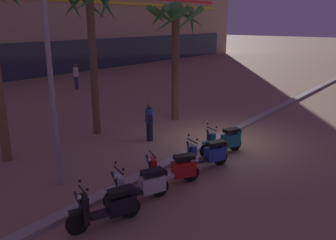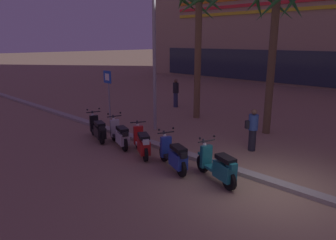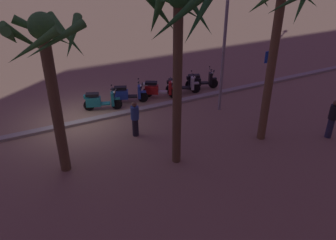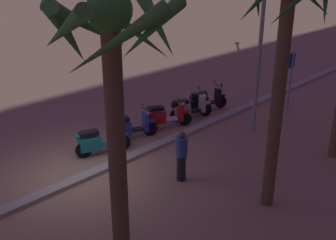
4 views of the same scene
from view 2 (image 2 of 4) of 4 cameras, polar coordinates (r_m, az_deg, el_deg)
name	(u,v)px [view 2 (image 2 of 4)]	position (r m, az deg, el deg)	size (l,w,h in m)	color
ground_plane	(270,188)	(8.96, 18.21, -11.69)	(200.00, 200.00, 0.00)	#93755B
curb_strip	(275,183)	(9.14, 18.94, -10.79)	(60.00, 0.36, 0.12)	gray
scooter_black_second_in_line	(98,129)	(12.52, -12.67, -1.68)	(1.74, 0.83, 1.17)	black
scooter_silver_far_back	(120,135)	(11.61, -8.79, -2.73)	(1.77, 0.86, 1.17)	black
scooter_red_last_in_row	(142,143)	(10.61, -4.77, -4.19)	(1.66, 1.05, 1.04)	black
scooter_blue_lead_nearest	(174,156)	(9.44, 1.11, -6.55)	(1.71, 0.89, 1.17)	black
scooter_teal_mid_centre	(218,167)	(8.76, 9.20, -8.42)	(1.75, 0.85, 1.17)	black
crossing_sign	(109,89)	(15.67, -10.81, 5.58)	(0.60, 0.12, 2.40)	#939399
palm_tree_far_corner	(198,21)	(15.60, 5.53, 17.51)	(2.43, 2.48, 6.21)	brown
palm_tree_by_mall_entrance	(275,20)	(13.40, 18.90, 16.92)	(2.34, 2.39, 6.10)	brown
pedestrian_strolling_near_curb	(176,92)	(18.33, 1.42, 5.09)	(0.34, 0.34, 1.66)	#2D3351
pedestrian_window_shopping	(253,129)	(11.39, 15.20, -1.57)	(0.42, 0.43, 1.52)	black
street_lamp	(154,40)	(13.33, -2.52, 14.43)	(0.36, 0.36, 6.25)	#939399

